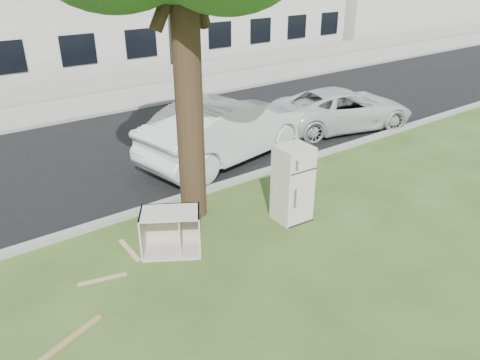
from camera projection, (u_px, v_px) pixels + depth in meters
ground at (262, 244)px, 8.88m from camera, size 120.00×120.00×0.00m
road at (129, 150)px, 13.24m from camera, size 120.00×7.00×0.01m
kerb_near at (194, 196)px, 10.66m from camera, size 120.00×0.18×0.12m
kerb_far at (85, 119)px, 15.82m from camera, size 120.00×0.18×0.12m
sidewalk at (71, 109)px, 16.87m from camera, size 120.00×2.80×0.01m
low_wall at (55, 90)px, 17.89m from camera, size 120.00×0.15×0.70m
fridge at (293, 184)px, 9.41m from camera, size 0.70×0.66×1.60m
cabinet at (171, 232)px, 8.49m from camera, size 1.25×1.12×0.83m
plank_a at (67, 341)px, 6.60m from camera, size 1.17×0.53×0.02m
plank_b at (103, 279)px, 7.88m from camera, size 0.80×0.27×0.02m
plank_c at (129, 250)px, 8.67m from camera, size 0.11×0.83×0.02m
car_center at (227, 129)px, 12.38m from camera, size 5.25×2.63×1.65m
car_right at (343, 109)px, 14.73m from camera, size 4.90×3.15×1.26m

